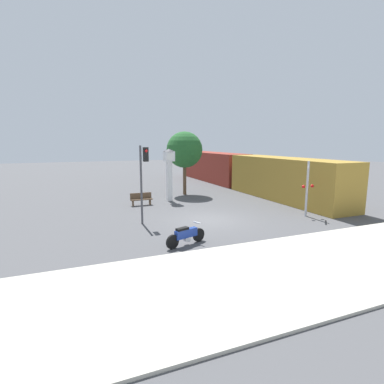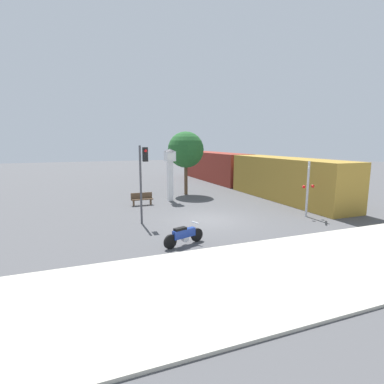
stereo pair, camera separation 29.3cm
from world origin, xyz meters
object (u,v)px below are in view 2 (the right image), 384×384
at_px(traffic_light, 143,171).
at_px(street_tree, 186,150).
at_px(bench, 142,199).
at_px(clock_tower, 170,167).
at_px(railroad_crossing_signal, 308,187).
at_px(motorcycle, 184,235).
at_px(freight_train, 244,172).

bearing_deg(traffic_light, street_tree, 55.74).
distance_m(traffic_light, bench, 5.78).
distance_m(traffic_light, street_tree, 9.96).
relative_size(clock_tower, street_tree, 0.74).
height_order(clock_tower, railroad_crossing_signal, clock_tower).
distance_m(motorcycle, street_tree, 13.83).
relative_size(railroad_crossing_signal, street_tree, 0.63).
bearing_deg(freight_train, traffic_light, -142.61).
xyz_separation_m(freight_train, bench, (-11.36, -4.32, -1.21)).
bearing_deg(bench, street_tree, 33.85).
bearing_deg(freight_train, motorcycle, -129.71).
bearing_deg(street_tree, traffic_light, -124.26).
bearing_deg(freight_train, bench, -159.17).
bearing_deg(freight_train, street_tree, -169.76).
height_order(freight_train, bench, freight_train).
relative_size(clock_tower, freight_train, 0.16).
height_order(clock_tower, traffic_light, traffic_light).
bearing_deg(traffic_light, railroad_crossing_signal, -12.20).
bearing_deg(motorcycle, railroad_crossing_signal, -4.84).
bearing_deg(street_tree, freight_train, 10.24).
xyz_separation_m(street_tree, bench, (-4.64, -3.11, -3.48)).
relative_size(motorcycle, street_tree, 0.38).
xyz_separation_m(traffic_light, street_tree, (5.58, 8.19, 0.90)).
bearing_deg(railroad_crossing_signal, motorcycle, -166.27).
xyz_separation_m(motorcycle, railroad_crossing_signal, (9.00, 2.20, 1.45)).
bearing_deg(railroad_crossing_signal, freight_train, 78.19).
distance_m(motorcycle, railroad_crossing_signal, 9.38).
relative_size(motorcycle, traffic_light, 0.47).
bearing_deg(clock_tower, traffic_light, -119.97).
xyz_separation_m(clock_tower, freight_train, (8.90, 3.49, -1.03)).
bearing_deg(motorcycle, freight_train, 31.73).
height_order(motorcycle, railroad_crossing_signal, railroad_crossing_signal).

